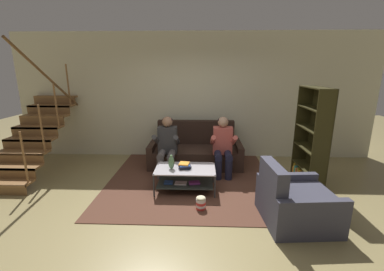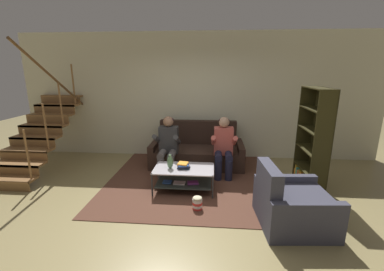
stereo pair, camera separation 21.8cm
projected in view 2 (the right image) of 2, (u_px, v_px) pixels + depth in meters
ground at (187, 205)px, 4.04m from camera, size 16.80×16.80×0.00m
back_partition at (197, 97)px, 6.05m from camera, size 8.40×0.12×2.90m
staircase_run at (44, 124)px, 5.49m from camera, size 0.97×2.61×2.57m
couch at (197, 152)px, 5.72m from camera, size 2.00×0.91×0.94m
person_seated_left at (168, 144)px, 5.15m from camera, size 0.50×0.58×1.16m
person_seated_right at (224, 145)px, 5.06m from camera, size 0.50×0.58×1.17m
coffee_table at (184, 175)px, 4.50m from camera, size 1.04×0.62×0.41m
area_rug at (191, 178)px, 5.05m from camera, size 3.10×3.21×0.01m
vase at (170, 162)px, 4.42m from camera, size 0.10×0.10×0.25m
book_stack at (183, 166)px, 4.46m from camera, size 0.24×0.21×0.09m
bookshelf at (313, 148)px, 4.48m from camera, size 0.29×0.86×1.79m
armchair at (292, 206)px, 3.49m from camera, size 0.99×0.99×0.86m
popcorn_tub at (197, 203)px, 3.89m from camera, size 0.15×0.15×0.21m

